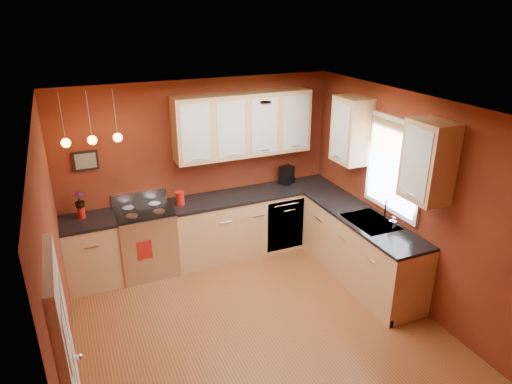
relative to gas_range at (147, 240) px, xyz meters
name	(u,v)px	position (x,y,z in m)	size (l,w,h in m)	color
floor	(259,329)	(0.92, -1.80, -0.48)	(4.20, 4.20, 0.00)	brown
ceiling	(260,109)	(0.92, -1.80, 2.12)	(4.00, 4.20, 0.02)	white
wall_back	(201,170)	(0.92, 0.30, 0.82)	(4.00, 0.02, 2.60)	maroon
wall_front	(385,361)	(0.92, -3.90, 0.82)	(4.00, 0.02, 2.60)	maroon
wall_left	(57,271)	(-1.08, -1.80, 0.82)	(0.02, 4.20, 2.60)	maroon
wall_right	(408,201)	(2.92, -1.80, 0.82)	(0.02, 4.20, 2.60)	maroon
base_cabinets_back_left	(92,253)	(-0.73, 0.00, -0.03)	(0.70, 0.60, 0.90)	tan
base_cabinets_back_right	(255,222)	(1.65, 0.00, -0.03)	(2.54, 0.60, 0.90)	tan
base_cabinets_right	(360,249)	(2.62, -1.35, -0.03)	(0.60, 2.10, 0.90)	tan
counter_back_left	(87,221)	(-0.73, 0.00, 0.44)	(0.70, 0.62, 0.04)	black
counter_back_right	(255,193)	(1.65, 0.00, 0.44)	(2.54, 0.62, 0.04)	black
counter_right	(363,218)	(2.62, -1.35, 0.44)	(0.62, 2.10, 0.04)	black
gas_range	(147,240)	(0.00, 0.00, 0.00)	(0.76, 0.64, 1.11)	silver
dishwasher_front	(285,225)	(2.02, -0.29, -0.03)	(0.60, 0.02, 0.80)	silver
sink	(370,223)	(2.62, -1.50, 0.43)	(0.50, 0.70, 0.33)	#949499
window	(394,164)	(2.89, -1.50, 1.21)	(0.06, 1.02, 1.22)	white
upper_cabinets_back	(243,125)	(1.52, 0.12, 1.47)	(2.00, 0.35, 0.90)	tan
upper_cabinets_right	(386,144)	(2.75, -1.48, 1.47)	(0.35, 1.95, 0.90)	tan
wall_picture	(86,161)	(-0.63, 0.28, 1.17)	(0.32, 0.03, 0.26)	black
pendant_lights	(92,140)	(-0.53, -0.05, 1.53)	(0.71, 0.11, 0.66)	#949499
red_canister	(180,198)	(0.51, -0.01, 0.56)	(0.13, 0.13, 0.19)	#AB1B12
red_vase	(81,212)	(-0.78, 0.10, 0.53)	(0.09, 0.09, 0.15)	#AB1B12
flowers	(79,201)	(-0.78, 0.10, 0.71)	(0.13, 0.13, 0.23)	#AB1B12
coffee_maker	(287,176)	(2.24, 0.13, 0.59)	(0.24, 0.23, 0.28)	black
soap_pump	(393,223)	(2.73, -1.78, 0.54)	(0.07, 0.08, 0.17)	silver
dish_towel	(145,250)	(-0.09, -0.33, 0.04)	(0.20, 0.01, 0.27)	#AB1B12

